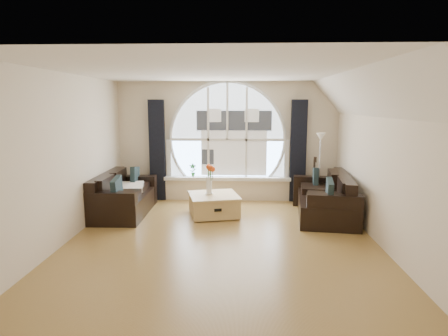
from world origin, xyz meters
TOP-DOWN VIEW (x-y plane):
  - ground at (0.00, 0.00)m, footprint 5.00×5.50m
  - ceiling at (0.00, 0.00)m, footprint 5.00×5.50m
  - wall_back at (0.00, 2.75)m, footprint 5.00×0.01m
  - wall_front at (0.00, -2.75)m, footprint 5.00×0.01m
  - wall_left at (-2.50, 0.00)m, footprint 0.01×5.50m
  - wall_right at (2.50, 0.00)m, footprint 0.01×5.50m
  - attic_slope at (2.20, 0.00)m, footprint 0.92×5.50m
  - arched_window at (0.00, 2.72)m, footprint 2.60×0.06m
  - window_sill at (0.00, 2.65)m, footprint 2.90×0.22m
  - window_frame at (0.00, 2.69)m, footprint 2.76×0.08m
  - neighbor_house at (0.15, 2.71)m, footprint 1.70×0.02m
  - curtain_left at (-1.60, 2.63)m, footprint 0.35×0.12m
  - curtain_right at (1.60, 2.63)m, footprint 0.35×0.12m
  - sofa_left at (-2.04, 1.47)m, footprint 0.94×1.85m
  - sofa_right at (1.94, 1.38)m, footprint 1.18×2.01m
  - coffee_chest at (-0.23, 1.42)m, footprint 1.14×1.14m
  - throw_blanket at (-1.99, 1.69)m, footprint 0.65×0.65m
  - vase_flowers at (-0.32, 1.47)m, footprint 0.24×0.24m
  - floor_lamp at (2.00, 2.19)m, footprint 0.24×0.24m
  - guitar at (1.93, 2.47)m, footprint 0.39×0.29m
  - potted_plant at (-0.79, 2.65)m, footprint 0.18×0.13m

SIDE VIEW (x-z plane):
  - ground at x=0.00m, z-range -0.01..0.01m
  - coffee_chest at x=-0.23m, z-range 0.00..0.46m
  - sofa_left at x=-2.04m, z-range -0.01..0.81m
  - sofa_right at x=1.94m, z-range -0.02..0.82m
  - throw_blanket at x=-1.99m, z-range 0.45..0.55m
  - window_sill at x=0.00m, z-range 0.47..0.55m
  - guitar at x=1.93m, z-range 0.00..1.06m
  - potted_plant at x=-0.79m, z-range 0.55..0.85m
  - floor_lamp at x=2.00m, z-range 0.00..1.60m
  - vase_flowers at x=-0.32m, z-range 0.46..1.16m
  - curtain_left at x=-1.60m, z-range 0.00..2.30m
  - curtain_right at x=1.60m, z-range 0.00..2.30m
  - wall_back at x=0.00m, z-range 0.00..2.70m
  - wall_front at x=0.00m, z-range 0.00..2.70m
  - wall_left at x=-2.50m, z-range 0.00..2.70m
  - wall_right at x=2.50m, z-range 0.00..2.70m
  - neighbor_house at x=0.15m, z-range 0.75..2.25m
  - arched_window at x=0.00m, z-range 0.55..2.70m
  - window_frame at x=0.00m, z-range 0.55..2.70m
  - attic_slope at x=2.20m, z-range 1.99..2.71m
  - ceiling at x=0.00m, z-range 2.70..2.71m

